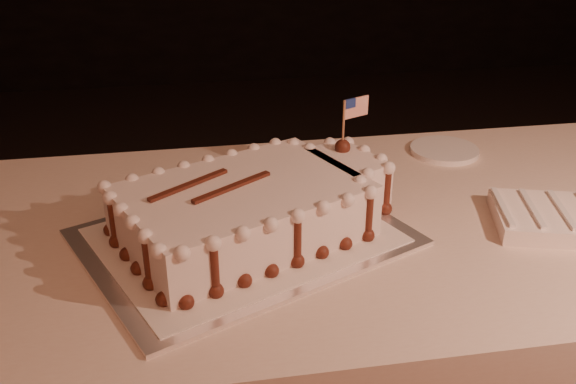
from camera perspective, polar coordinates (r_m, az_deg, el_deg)
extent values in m
cube|color=beige|center=(1.47, 9.87, -14.75)|extent=(2.40, 0.80, 0.75)
cube|color=white|center=(1.15, -3.93, -4.04)|extent=(0.66, 0.59, 0.01)
cube|color=silver|center=(1.15, -3.94, -3.83)|extent=(0.59, 0.53, 0.00)
cube|color=white|center=(1.13, -4.02, -1.67)|extent=(0.48, 0.41, 0.10)
cube|color=white|center=(1.24, 5.25, 1.14)|extent=(0.15, 0.18, 0.10)
sphere|color=#592216|center=(0.98, -9.04, -9.64)|extent=(0.03, 0.03, 0.03)
sphere|color=#592216|center=(1.00, -6.42, -8.74)|extent=(0.03, 0.03, 0.03)
sphere|color=#592216|center=(1.01, -3.89, -7.87)|extent=(0.03, 0.03, 0.03)
sphere|color=#592216|center=(1.04, -1.48, -7.01)|extent=(0.03, 0.03, 0.03)
sphere|color=#592216|center=(1.06, 0.83, -6.18)|extent=(0.03, 0.03, 0.03)
sphere|color=#592216|center=(1.08, 3.02, -5.37)|extent=(0.03, 0.03, 0.03)
sphere|color=#592216|center=(1.11, 5.11, -4.60)|extent=(0.03, 0.03, 0.03)
sphere|color=#592216|center=(1.14, 7.10, -3.85)|extent=(0.03, 0.03, 0.03)
sphere|color=#592216|center=(1.17, 6.18, -2.89)|extent=(0.03, 0.03, 0.03)
sphere|color=#592216|center=(1.20, 6.87, -2.11)|extent=(0.03, 0.03, 0.03)
sphere|color=#592216|center=(1.23, 8.67, -1.48)|extent=(0.03, 0.03, 0.03)
sphere|color=#592216|center=(1.26, 8.03, -0.67)|extent=(0.03, 0.03, 0.03)
sphere|color=#592216|center=(1.29, 6.58, 0.18)|extent=(0.03, 0.03, 0.03)
sphere|color=#592216|center=(1.33, 5.20, 0.98)|extent=(0.03, 0.03, 0.03)
sphere|color=#592216|center=(1.32, 3.63, 0.91)|extent=(0.03, 0.03, 0.03)
sphere|color=#592216|center=(1.30, 1.86, 0.38)|extent=(0.03, 0.03, 0.03)
sphere|color=#592216|center=(1.32, 0.46, 0.82)|extent=(0.03, 0.03, 0.03)
sphere|color=#592216|center=(1.32, -1.10, 0.85)|extent=(0.03, 0.03, 0.03)
sphere|color=#592216|center=(1.29, -2.97, 0.32)|extent=(0.03, 0.03, 0.03)
sphere|color=#592216|center=(1.27, -4.90, -0.24)|extent=(0.03, 0.03, 0.03)
sphere|color=#592216|center=(1.25, -6.90, -0.81)|extent=(0.03, 0.03, 0.03)
sphere|color=#592216|center=(1.23, -8.96, -1.41)|extent=(0.03, 0.03, 0.03)
sphere|color=#592216|center=(1.22, -11.09, -2.01)|extent=(0.03, 0.03, 0.03)
sphere|color=#592216|center=(1.20, -13.27, -2.63)|extent=(0.03, 0.03, 0.03)
sphere|color=#592216|center=(1.19, -15.50, -3.26)|extent=(0.03, 0.03, 0.03)
sphere|color=#592216|center=(1.15, -15.03, -4.27)|extent=(0.03, 0.03, 0.03)
sphere|color=#592216|center=(1.11, -14.14, -5.40)|extent=(0.03, 0.03, 0.03)
sphere|color=#592216|center=(1.07, -13.18, -6.62)|extent=(0.03, 0.03, 0.03)
sphere|color=#592216|center=(1.03, -12.13, -7.93)|extent=(0.03, 0.03, 0.03)
sphere|color=#592216|center=(0.99, -11.00, -9.34)|extent=(0.03, 0.03, 0.03)
sphere|color=white|center=(0.93, -9.42, -5.41)|extent=(0.03, 0.03, 0.03)
sphere|color=white|center=(0.95, -6.68, -4.55)|extent=(0.03, 0.03, 0.03)
sphere|color=white|center=(0.97, -4.05, -3.72)|extent=(0.03, 0.03, 0.03)
sphere|color=white|center=(0.99, -1.54, -2.91)|extent=(0.03, 0.03, 0.03)
sphere|color=white|center=(1.01, 0.86, -2.14)|extent=(0.03, 0.03, 0.03)
sphere|color=white|center=(1.04, 3.13, -1.40)|extent=(0.03, 0.03, 0.03)
sphere|color=white|center=(1.07, 5.30, -0.69)|extent=(0.03, 0.03, 0.03)
sphere|color=white|center=(1.10, 7.34, -0.02)|extent=(0.03, 0.03, 0.03)
sphere|color=white|center=(1.13, 6.39, 0.87)|extent=(0.03, 0.03, 0.03)
sphere|color=white|center=(1.16, 7.10, 1.57)|extent=(0.03, 0.03, 0.03)
sphere|color=white|center=(1.19, 8.94, 2.13)|extent=(0.03, 0.03, 0.03)
sphere|color=white|center=(1.22, 8.28, 2.87)|extent=(0.03, 0.03, 0.03)
sphere|color=white|center=(1.26, 6.78, 3.64)|extent=(0.03, 0.03, 0.03)
sphere|color=white|center=(1.29, 5.36, 4.37)|extent=(0.03, 0.03, 0.03)
sphere|color=white|center=(1.29, 3.73, 4.32)|extent=(0.03, 0.03, 0.03)
sphere|color=white|center=(1.26, 1.91, 3.85)|extent=(0.03, 0.03, 0.03)
sphere|color=white|center=(1.28, 0.47, 4.25)|extent=(0.03, 0.03, 0.03)
sphere|color=white|center=(1.28, -1.14, 4.28)|extent=(0.03, 0.03, 0.03)
sphere|color=white|center=(1.26, -3.06, 3.79)|extent=(0.03, 0.03, 0.03)
sphere|color=white|center=(1.24, -5.05, 3.28)|extent=(0.03, 0.03, 0.03)
sphere|color=white|center=(1.22, -7.12, 2.75)|extent=(0.03, 0.03, 0.03)
sphere|color=white|center=(1.20, -9.25, 2.19)|extent=(0.03, 0.03, 0.03)
sphere|color=white|center=(1.18, -11.44, 1.62)|extent=(0.03, 0.03, 0.03)
sphere|color=white|center=(1.16, -13.70, 1.02)|extent=(0.03, 0.03, 0.03)
sphere|color=white|center=(1.15, -16.01, 0.41)|extent=(0.03, 0.03, 0.03)
sphere|color=white|center=(1.11, -15.54, -0.50)|extent=(0.03, 0.03, 0.03)
sphere|color=white|center=(1.07, -14.64, -1.53)|extent=(0.03, 0.03, 0.03)
sphere|color=white|center=(1.03, -13.66, -2.64)|extent=(0.03, 0.03, 0.03)
sphere|color=white|center=(0.98, -12.60, -3.84)|extent=(0.03, 0.03, 0.03)
sphere|color=white|center=(0.94, -11.44, -5.15)|extent=(0.03, 0.03, 0.03)
cylinder|color=#592216|center=(0.97, -6.54, -6.79)|extent=(0.01, 0.01, 0.09)
sphere|color=#592216|center=(0.99, -6.42, -8.64)|extent=(0.02, 0.02, 0.02)
cylinder|color=#592216|center=(1.04, 0.84, -4.29)|extent=(0.01, 0.01, 0.09)
sphere|color=#592216|center=(1.06, 0.83, -6.08)|extent=(0.02, 0.02, 0.02)
cylinder|color=#592216|center=(1.12, 7.21, -2.06)|extent=(0.01, 0.01, 0.09)
sphere|color=#592216|center=(1.14, 7.10, -3.76)|extent=(0.02, 0.02, 0.02)
cylinder|color=#592216|center=(1.21, 8.80, 0.22)|extent=(0.01, 0.01, 0.09)
sphere|color=#592216|center=(1.23, 8.67, -1.39)|extent=(0.02, 0.02, 0.02)
cylinder|color=#592216|center=(1.31, 5.28, 2.58)|extent=(0.01, 0.01, 0.09)
sphere|color=#592216|center=(1.33, 5.21, 1.06)|extent=(0.02, 0.02, 0.02)
cylinder|color=#592216|center=(1.30, 0.46, 2.44)|extent=(0.01, 0.01, 0.09)
sphere|color=#592216|center=(1.32, 0.46, 0.91)|extent=(0.02, 0.02, 0.02)
cylinder|color=#592216|center=(1.25, -4.97, 1.42)|extent=(0.01, 0.01, 0.09)
sphere|color=#592216|center=(1.27, -4.91, -0.15)|extent=(0.02, 0.02, 0.02)
cylinder|color=#592216|center=(1.20, -11.25, -0.31)|extent=(0.01, 0.01, 0.09)
sphere|color=#592216|center=(1.22, -11.10, -1.93)|extent=(0.02, 0.02, 0.02)
cylinder|color=#592216|center=(1.13, -15.27, -2.50)|extent=(0.01, 0.01, 0.09)
sphere|color=#592216|center=(1.15, -15.04, -4.18)|extent=(0.02, 0.02, 0.02)
cylinder|color=#592216|center=(1.01, -12.35, -6.02)|extent=(0.01, 0.01, 0.09)
sphere|color=#592216|center=(1.03, -12.14, -7.83)|extent=(0.02, 0.02, 0.02)
cube|color=#592216|center=(1.11, -8.80, 0.64)|extent=(0.14, 0.11, 0.01)
cube|color=#592216|center=(1.09, -4.98, 0.46)|extent=(0.14, 0.10, 0.01)
sphere|color=#592216|center=(1.25, 4.87, 4.00)|extent=(0.03, 0.03, 0.03)
cylinder|color=#AA6D48|center=(1.23, 4.94, 5.57)|extent=(0.00, 0.00, 0.12)
cube|color=#ED4421|center=(1.24, 6.10, 7.50)|extent=(0.05, 0.03, 0.04)
cube|color=navy|center=(1.22, 5.56, 7.84)|extent=(0.02, 0.01, 0.02)
cube|color=white|center=(1.29, 23.03, -2.20)|extent=(0.27, 0.23, 0.03)
cube|color=white|center=(1.25, 18.53, -1.24)|extent=(0.04, 0.15, 0.01)
cube|color=white|center=(1.26, 20.88, -1.35)|extent=(0.04, 0.15, 0.01)
cube|color=white|center=(1.28, 23.18, -1.45)|extent=(0.04, 0.15, 0.01)
cylinder|color=white|center=(1.54, 13.72, 3.62)|extent=(0.16, 0.16, 0.01)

